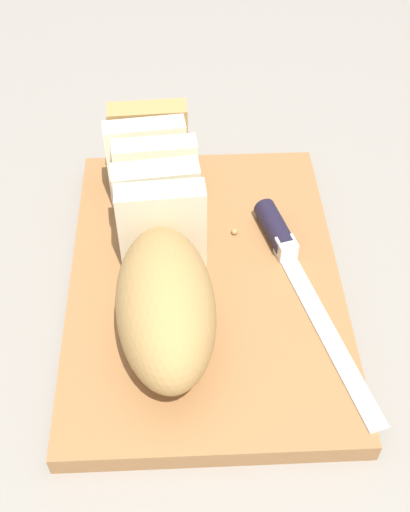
# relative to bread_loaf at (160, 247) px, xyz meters

# --- Properties ---
(ground_plane) EXTENTS (3.00, 3.00, 0.00)m
(ground_plane) POSITION_rel_bread_loaf_xyz_m (0.01, -0.05, -0.08)
(ground_plane) COLOR gray
(cutting_board) EXTENTS (0.41, 0.30, 0.02)m
(cutting_board) POSITION_rel_bread_loaf_xyz_m (0.01, -0.05, -0.06)
(cutting_board) COLOR #9E6B3D
(cutting_board) RESTS_ON ground_plane
(bread_loaf) EXTENTS (0.36, 0.13, 0.10)m
(bread_loaf) POSITION_rel_bread_loaf_xyz_m (0.00, 0.00, 0.00)
(bread_loaf) COLOR tan
(bread_loaf) RESTS_ON cutting_board
(bread_knife) EXTENTS (0.28, 0.10, 0.02)m
(bread_knife) POSITION_rel_bread_loaf_xyz_m (0.03, -0.13, -0.04)
(bread_knife) COLOR silver
(bread_knife) RESTS_ON cutting_board
(crumb_near_knife) EXTENTS (0.01, 0.01, 0.01)m
(crumb_near_knife) POSITION_rel_bread_loaf_xyz_m (0.07, -0.08, -0.05)
(crumb_near_knife) COLOR tan
(crumb_near_knife) RESTS_ON cutting_board
(crumb_near_loaf) EXTENTS (0.01, 0.01, 0.01)m
(crumb_near_loaf) POSITION_rel_bread_loaf_xyz_m (0.07, 0.00, -0.05)
(crumb_near_loaf) COLOR tan
(crumb_near_loaf) RESTS_ON cutting_board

